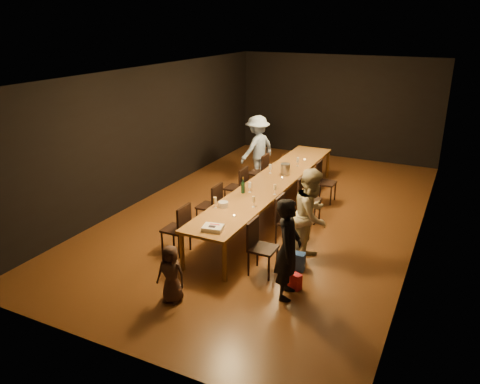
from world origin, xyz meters
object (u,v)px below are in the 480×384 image
at_px(chair_left_1, 209,206).
at_px(plate_stack, 223,204).
at_px(champagne_bottle, 243,185).
at_px(child, 171,274).
at_px(chair_right_0, 263,248).
at_px(chair_left_3, 258,172).
at_px(table, 272,183).
at_px(birthday_cake, 213,228).
at_px(chair_right_2, 309,200).
at_px(man_blue, 257,148).
at_px(chair_right_1, 289,221).
at_px(ice_bucket, 285,169).
at_px(woman_birthday, 288,249).
at_px(chair_left_0, 176,228).
at_px(chair_right_3, 326,182).
at_px(woman_tan, 311,215).
at_px(chair_left_2, 236,187).

bearing_deg(chair_left_1, plate_stack, -131.51).
bearing_deg(champagne_bottle, child, -86.44).
xyz_separation_m(chair_right_0, chair_left_3, (-1.70, 3.60, 0.00)).
relative_size(table, birthday_cake, 16.29).
distance_m(chair_right_2, man_blue, 2.87).
distance_m(plate_stack, champagne_bottle, 0.82).
distance_m(chair_right_0, chair_right_1, 1.20).
xyz_separation_m(chair_right_1, chair_right_2, (0.00, 1.20, 0.00)).
distance_m(champagne_bottle, ice_bucket, 1.52).
distance_m(chair_right_2, ice_bucket, 1.03).
xyz_separation_m(woman_birthday, champagne_bottle, (-1.67, 1.92, 0.12)).
relative_size(chair_left_0, chair_left_1, 1.00).
xyz_separation_m(chair_right_3, chair_left_0, (-1.70, -3.60, 0.00)).
relative_size(chair_right_3, woman_birthday, 0.59).
relative_size(chair_left_0, ice_bucket, 4.00).
height_order(chair_right_3, ice_bucket, ice_bucket).
bearing_deg(plate_stack, woman_tan, 5.41).
bearing_deg(birthday_cake, table, 80.15).
bearing_deg(chair_left_2, chair_right_0, -144.69).
bearing_deg(ice_bucket, chair_left_2, -149.30).
bearing_deg(woman_birthday, chair_right_0, 41.46).
relative_size(chair_right_3, chair_left_0, 1.00).
relative_size(man_blue, child, 1.86).
xyz_separation_m(man_blue, plate_stack, (0.98, -3.71, -0.04)).
height_order(chair_left_1, woman_birthday, woman_birthday).
distance_m(table, man_blue, 2.31).
relative_size(chair_left_3, ice_bucket, 4.00).
xyz_separation_m(chair_right_3, woman_tan, (0.54, -2.79, 0.37)).
height_order(chair_right_0, chair_right_2, same).
xyz_separation_m(chair_right_3, plate_stack, (-1.08, -2.95, 0.34)).
relative_size(chair_right_0, chair_right_1, 1.00).
distance_m(chair_left_1, plate_stack, 0.89).
xyz_separation_m(chair_left_0, chair_left_1, (0.00, 1.20, 0.00)).
height_order(chair_right_1, chair_left_1, same).
relative_size(chair_left_2, child, 1.03).
distance_m(chair_left_0, child, 1.55).
bearing_deg(chair_right_2, chair_left_0, -35.31).
bearing_deg(chair_left_3, woman_birthday, -150.54).
distance_m(child, birthday_cake, 1.10).
bearing_deg(chair_left_1, child, -162.50).
xyz_separation_m(chair_right_0, woman_tan, (0.54, 0.81, 0.37)).
distance_m(chair_right_3, woman_birthday, 4.11).
bearing_deg(table, ice_bucket, 80.92).
relative_size(chair_right_1, woman_birthday, 0.59).
distance_m(chair_left_2, chair_left_3, 1.20).
bearing_deg(champagne_bottle, chair_right_3, 63.22).
bearing_deg(chair_left_3, man_blue, 25.48).
bearing_deg(woman_birthday, table, 15.74).
xyz_separation_m(chair_right_0, chair_left_1, (-1.70, 1.20, 0.00)).
height_order(chair_right_3, champagne_bottle, champagne_bottle).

